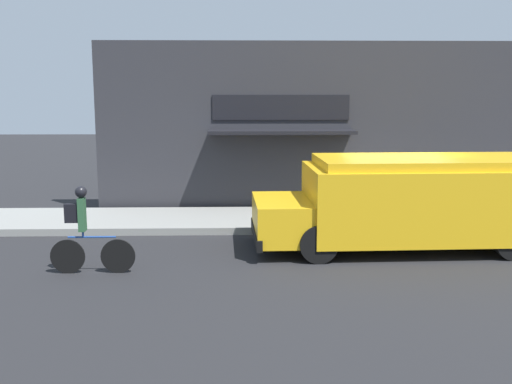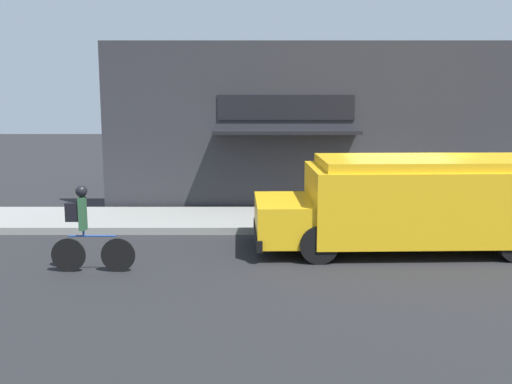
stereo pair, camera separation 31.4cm
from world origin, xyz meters
The scene contains 6 objects.
ground_plane centered at (0.00, 0.00, 0.00)m, with size 70.00×70.00×0.00m, color #232326.
sidewalk centered at (0.00, 1.35, 0.09)m, with size 28.00×2.69×0.18m.
storefront centered at (-0.09, 2.93, 2.44)m, with size 15.75×1.08×4.86m.
school_bus centered at (0.08, -1.33, 1.08)m, with size 6.66×2.89×2.04m.
cyclist centered at (-6.75, -3.01, 0.84)m, with size 1.63×0.22×1.70m.
trash_bin centered at (1.27, 1.50, 0.65)m, with size 0.60×0.60×0.93m.
Camera 2 is at (-3.47, -14.23, 3.47)m, focal length 42.00 mm.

